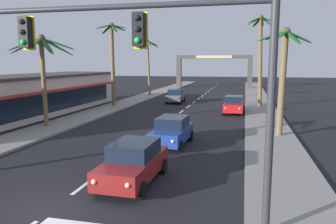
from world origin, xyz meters
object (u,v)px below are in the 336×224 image
at_px(town_gateway_arch, 214,66).
at_px(storefront_strip_left, 27,95).
at_px(sedan_oncoming_far, 176,96).
at_px(palm_right_second, 283,65).
at_px(palm_left_third, 112,52).
at_px(palm_left_farthest, 148,56).
at_px(palm_left_second, 42,57).
at_px(palm_right_third, 260,48).
at_px(sedan_parked_nearest_kerb, 234,105).
at_px(sedan_lead_at_stop_bar, 134,162).
at_px(sedan_third_in_queue, 172,131).
at_px(traffic_signal_mast, 145,52).

bearing_deg(town_gateway_arch, storefront_strip_left, -109.37).
bearing_deg(sedan_oncoming_far, palm_right_second, -58.07).
xyz_separation_m(palm_left_third, palm_left_farthest, (0.30, 12.53, -0.11)).
bearing_deg(palm_left_second, palm_right_third, 44.16).
relative_size(palm_left_second, town_gateway_arch, 0.46).
bearing_deg(sedan_oncoming_far, palm_left_third, -139.73).
bearing_deg(palm_right_second, storefront_strip_left, 168.86).
relative_size(sedan_parked_nearest_kerb, palm_right_second, 0.63).
bearing_deg(sedan_parked_nearest_kerb, palm_left_farthest, 131.64).
bearing_deg(town_gateway_arch, sedan_lead_at_stop_bar, -88.05).
bearing_deg(town_gateway_arch, sedan_oncoming_far, -94.65).
bearing_deg(town_gateway_arch, palm_left_second, -100.82).
height_order(sedan_third_in_queue, palm_left_third, palm_left_third).
height_order(sedan_lead_at_stop_bar, palm_right_third, palm_right_third).
height_order(sedan_lead_at_stop_bar, palm_left_third, palm_left_third).
bearing_deg(sedan_parked_nearest_kerb, palm_right_second, -71.20).
distance_m(sedan_oncoming_far, palm_left_second, 19.19).
bearing_deg(sedan_lead_at_stop_bar, palm_left_third, 114.56).
bearing_deg(town_gateway_arch, palm_left_third, -104.62).
bearing_deg(palm_left_third, palm_right_second, -35.48).
height_order(sedan_oncoming_far, palm_right_second, palm_right_second).
height_order(sedan_parked_nearest_kerb, palm_right_second, palm_right_second).
relative_size(sedan_parked_nearest_kerb, palm_right_third, 0.45).
height_order(sedan_oncoming_far, palm_left_third, palm_left_third).
bearing_deg(storefront_strip_left, sedan_third_in_queue, -27.04).
xyz_separation_m(traffic_signal_mast, palm_right_second, (5.10, 13.20, -0.42)).
relative_size(sedan_parked_nearest_kerb, town_gateway_arch, 0.30).
bearing_deg(sedan_third_in_queue, palm_left_third, 123.30).
bearing_deg(sedan_parked_nearest_kerb, sedan_oncoming_far, 135.27).
distance_m(palm_left_farthest, town_gateway_arch, 20.42).
bearing_deg(palm_left_farthest, traffic_signal_mast, -73.42).
xyz_separation_m(traffic_signal_mast, sedan_oncoming_far, (-5.45, 30.13, -4.24)).
distance_m(sedan_parked_nearest_kerb, storefront_strip_left, 19.52).
bearing_deg(palm_right_third, town_gateway_arch, 104.96).
distance_m(sedan_lead_at_stop_bar, town_gateway_arch, 53.28).
bearing_deg(storefront_strip_left, sedan_oncoming_far, 47.59).
relative_size(traffic_signal_mast, palm_left_third, 1.19).
bearing_deg(palm_left_third, palm_left_second, -90.94).
relative_size(palm_right_second, town_gateway_arch, 0.48).
bearing_deg(traffic_signal_mast, palm_left_second, 133.02).
height_order(traffic_signal_mast, palm_right_second, traffic_signal_mast).
height_order(palm_left_farthest, town_gateway_arch, palm_left_farthest).
bearing_deg(sedan_third_in_queue, traffic_signal_mast, -82.07).
bearing_deg(palm_left_third, palm_left_farthest, 88.61).
distance_m(sedan_parked_nearest_kerb, palm_left_second, 17.60).
relative_size(traffic_signal_mast, sedan_lead_at_stop_bar, 2.43).
xyz_separation_m(sedan_lead_at_stop_bar, storefront_strip_left, (-15.45, 14.36, 1.00)).
xyz_separation_m(traffic_signal_mast, palm_right_third, (4.25, 28.00, 1.32)).
bearing_deg(palm_left_second, palm_left_farthest, 88.84).
xyz_separation_m(traffic_signal_mast, town_gateway_arch, (-3.32, 56.32, -0.93)).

